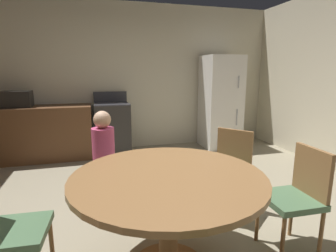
{
  "coord_description": "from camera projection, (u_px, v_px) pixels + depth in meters",
  "views": [
    {
      "loc": [
        -0.66,
        -2.24,
        1.46
      ],
      "look_at": [
        0.14,
        0.65,
        0.85
      ],
      "focal_mm": 28.53,
      "sensor_mm": 36.0,
      "label": 1
    }
  ],
  "objects": [
    {
      "name": "ground_plane",
      "position": [
        172.0,
        226.0,
        2.58
      ],
      "size": [
        14.0,
        14.0,
        0.0
      ],
      "primitive_type": "plane",
      "color": "gray"
    },
    {
      "name": "person_child",
      "position": [
        104.0,
        161.0,
        2.68
      ],
      "size": [
        0.29,
        0.29,
        1.09
      ],
      "rotation": [
        0.0,
        0.0,
        5.12
      ],
      "color": "#665B51",
      "rests_on": "ground"
    },
    {
      "name": "wall_back",
      "position": [
        129.0,
        78.0,
        5.07
      ],
      "size": [
        5.93,
        0.12,
        2.7
      ],
      "primitive_type": "cube",
      "color": "beige",
      "rests_on": "ground"
    },
    {
      "name": "chair_northeast",
      "position": [
        229.0,
        166.0,
        2.76
      ],
      "size": [
        0.56,
        0.56,
        0.87
      ],
      "rotation": [
        0.0,
        0.0,
        3.81
      ],
      "color": "olive",
      "rests_on": "ground"
    },
    {
      "name": "microwave",
      "position": [
        17.0,
        99.0,
        4.27
      ],
      "size": [
        0.44,
        0.32,
        0.26
      ],
      "primitive_type": "cube",
      "color": "black",
      "rests_on": "kitchen_counter"
    },
    {
      "name": "dining_table",
      "position": [
        168.0,
        194.0,
        1.88
      ],
      "size": [
        1.36,
        1.36,
        0.76
      ],
      "color": "olive",
      "rests_on": "ground"
    },
    {
      "name": "kitchen_counter",
      "position": [
        32.0,
        134.0,
        4.43
      ],
      "size": [
        1.94,
        0.6,
        0.9
      ],
      "primitive_type": "cube",
      "color": "brown",
      "rests_on": "ground"
    },
    {
      "name": "chair_west",
      "position": [
        2.0,
        226.0,
        1.69
      ],
      "size": [
        0.42,
        0.42,
        0.87
      ],
      "rotation": [
        0.0,
        0.0,
        6.22
      ],
      "color": "olive",
      "rests_on": "ground"
    },
    {
      "name": "chair_east",
      "position": [
        298.0,
        193.0,
        2.15
      ],
      "size": [
        0.41,
        0.41,
        0.87
      ],
      "rotation": [
        0.0,
        0.0,
        3.11
      ],
      "color": "olive",
      "rests_on": "ground"
    },
    {
      "name": "refrigerator",
      "position": [
        220.0,
        102.0,
        5.18
      ],
      "size": [
        0.68,
        0.68,
        1.76
      ],
      "color": "white",
      "rests_on": "ground"
    },
    {
      "name": "oven_range",
      "position": [
        112.0,
        128.0,
        4.77
      ],
      "size": [
        0.6,
        0.6,
        1.1
      ],
      "color": "#2D2B28",
      "rests_on": "ground"
    }
  ]
}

